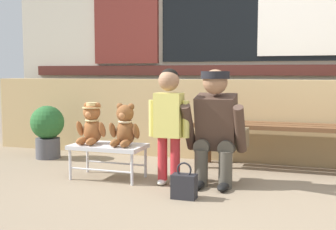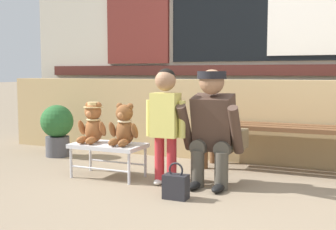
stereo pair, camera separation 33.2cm
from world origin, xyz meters
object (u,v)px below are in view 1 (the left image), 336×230
Objects in this scene: adult_crouching at (217,127)px; child_standing at (169,114)px; wooden_bench_long at (307,132)px; handbag_on_ground at (184,186)px; teddy_bear_with_hat at (92,124)px; small_display_bench at (108,148)px; potted_plant at (47,129)px; teddy_bear_plain at (125,127)px.

child_standing is at bearing -160.38° from adult_crouching.
handbag_on_ground is (-0.83, -1.18, -0.28)m from wooden_bench_long.
teddy_bear_with_hat is 0.38× the size of child_standing.
small_display_bench is 1.12× the size of potted_plant.
handbag_on_ground is at bearing -55.04° from child_standing.
wooden_bench_long reaches higher than handbag_on_ground.
wooden_bench_long is at bearing 24.32° from teddy_bear_with_hat.
teddy_bear_with_hat is 0.74m from child_standing.
child_standing reaches higher than teddy_bear_plain.
wooden_bench_long is 3.68× the size of potted_plant.
wooden_bench_long is 1.47m from handbag_on_ground.
small_display_bench is at bearing 155.37° from handbag_on_ground.
adult_crouching reaches higher than small_display_bench.
handbag_on_ground is 2.08m from potted_plant.
child_standing reaches higher than small_display_bench.
wooden_bench_long is 5.78× the size of teddy_bear_with_hat.
small_display_bench is at bearing -179.49° from teddy_bear_plain.
small_display_bench is 0.66m from child_standing.
teddy_bear_plain is at bearing 174.48° from child_standing.
small_display_bench is at bearing -153.55° from wooden_bench_long.
child_standing is 3.52× the size of handbag_on_ground.
child_standing is 1.68× the size of potted_plant.
teddy_bear_with_hat is 0.32m from teddy_bear_plain.
adult_crouching reaches higher than wooden_bench_long.
small_display_bench reaches higher than handbag_on_ground.
teddy_bear_with_hat reaches higher than wooden_bench_long.
potted_plant is (-1.60, 0.64, -0.27)m from child_standing.
teddy_bear_with_hat reaches higher than handbag_on_ground.
wooden_bench_long is 2.19× the size of child_standing.
child_standing is at bearing 124.96° from handbag_on_ground.
child_standing is 1.74m from potted_plant.
teddy_bear_with_hat is 1.07m from potted_plant.
wooden_bench_long is 7.72× the size of handbag_on_ground.
potted_plant is (-0.87, 0.60, -0.15)m from teddy_bear_with_hat.
handbag_on_ground is (0.64, -0.37, -0.37)m from teddy_bear_plain.
teddy_bear_with_hat is at bearing -175.24° from adult_crouching.
wooden_bench_long is 1.83m from small_display_bench.
small_display_bench is at bearing -174.31° from adult_crouching.
teddy_bear_with_hat is at bearing -155.68° from wooden_bench_long.
child_standing reaches higher than handbag_on_ground.
small_display_bench is 1.76× the size of teddy_bear_with_hat.
adult_crouching reaches higher than teddy_bear_plain.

